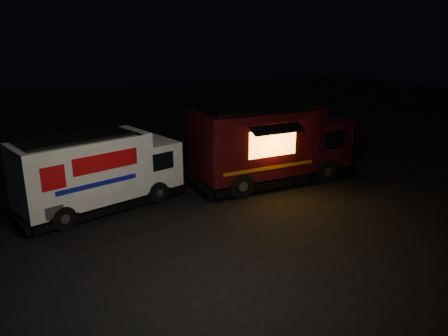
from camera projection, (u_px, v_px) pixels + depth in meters
ground at (193, 232)px, 13.86m from camera, size 80.00×80.00×0.00m
white_truck at (101, 171)px, 15.51m from camera, size 6.42×3.68×2.76m
red_truck at (272, 144)px, 18.19m from camera, size 7.02×2.71×3.24m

